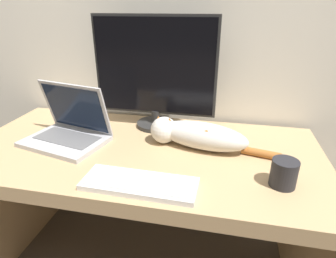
% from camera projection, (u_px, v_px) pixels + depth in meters
% --- Properties ---
extents(desk, '(1.52, 0.73, 0.70)m').
position_uv_depth(desk, '(143.00, 176.00, 1.26)').
color(desk, tan).
rests_on(desk, ground_plane).
extents(monitor, '(0.58, 0.19, 0.53)m').
position_uv_depth(monitor, '(154.00, 72.00, 1.32)').
color(monitor, '#282828').
rests_on(monitor, desk).
extents(laptop, '(0.39, 0.32, 0.26)m').
position_uv_depth(laptop, '(68.00, 130.00, 1.25)').
color(laptop, '#B7B7BC').
rests_on(laptop, desk).
extents(external_keyboard, '(0.39, 0.15, 0.02)m').
position_uv_depth(external_keyboard, '(140.00, 184.00, 0.95)').
color(external_keyboard, white).
rests_on(external_keyboard, desk).
extents(cat, '(0.55, 0.21, 0.12)m').
position_uv_depth(cat, '(196.00, 134.00, 1.19)').
color(cat, silver).
rests_on(cat, desk).
extents(coffee_mug, '(0.09, 0.09, 0.10)m').
position_uv_depth(coffee_mug, '(284.00, 173.00, 0.94)').
color(coffee_mug, '#232328').
rests_on(coffee_mug, desk).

